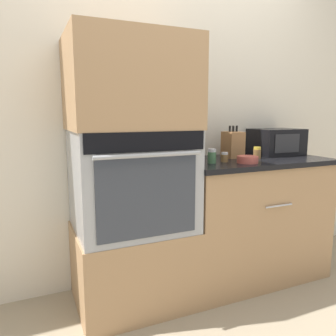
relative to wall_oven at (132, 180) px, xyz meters
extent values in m
plane|color=gray|center=(0.37, -0.30, -0.83)|extent=(12.00, 12.00, 0.00)
cube|color=beige|center=(0.37, 0.33, 0.42)|extent=(8.00, 0.05, 2.50)
cube|color=#A87F56|center=(0.00, 0.00, -0.57)|extent=(0.74, 0.60, 0.51)
cube|color=#9EA0A5|center=(0.00, 0.00, 0.00)|extent=(0.71, 0.59, 0.63)
cube|color=black|center=(0.00, -0.30, 0.26)|extent=(0.68, 0.01, 0.11)
cube|color=#33E54C|center=(0.00, -0.30, 0.26)|extent=(0.09, 0.00, 0.03)
cube|color=#333842|center=(0.00, -0.30, -0.04)|extent=(0.58, 0.01, 0.46)
cylinder|color=#9EA0A5|center=(0.00, -0.33, 0.19)|extent=(0.61, 0.02, 0.02)
cube|color=#A87F56|center=(0.00, 0.00, 0.59)|extent=(0.74, 0.60, 0.55)
cube|color=#A87F56|center=(0.93, 0.00, -0.39)|extent=(1.12, 0.60, 0.88)
cube|color=black|center=(0.93, 0.00, 0.07)|extent=(1.14, 0.63, 0.03)
cylinder|color=#B7B7BC|center=(0.93, -0.31, -0.20)|extent=(0.22, 0.01, 0.01)
cube|color=black|center=(1.25, 0.12, 0.19)|extent=(0.38, 0.29, 0.21)
cube|color=#28282B|center=(1.23, -0.03, 0.19)|extent=(0.24, 0.01, 0.14)
cube|color=olive|center=(0.83, 0.11, 0.18)|extent=(0.12, 0.14, 0.19)
cylinder|color=black|center=(0.80, 0.11, 0.30)|extent=(0.02, 0.02, 0.04)
cylinder|color=black|center=(0.83, 0.11, 0.30)|extent=(0.02, 0.02, 0.04)
cylinder|color=black|center=(0.86, 0.11, 0.30)|extent=(0.02, 0.02, 0.04)
cylinder|color=#B24C42|center=(0.76, -0.17, 0.11)|extent=(0.14, 0.14, 0.05)
cylinder|color=#427047|center=(0.54, -0.08, 0.12)|extent=(0.06, 0.06, 0.08)
cylinder|color=#B7B7BC|center=(0.54, -0.08, 0.17)|extent=(0.05, 0.05, 0.02)
cylinder|color=brown|center=(0.97, 0.00, 0.12)|extent=(0.06, 0.06, 0.07)
cylinder|color=gold|center=(0.97, 0.00, 0.16)|extent=(0.05, 0.05, 0.02)
cylinder|color=brown|center=(0.65, -0.06, 0.11)|extent=(0.05, 0.05, 0.05)
cylinder|color=#B7B7BC|center=(0.65, -0.06, 0.14)|extent=(0.05, 0.05, 0.01)
camera|label=1|loc=(-0.61, -1.95, 0.41)|focal=35.00mm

